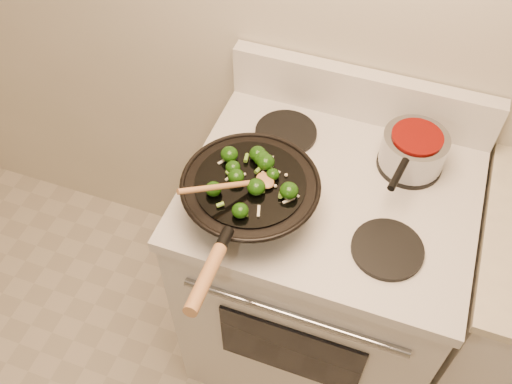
% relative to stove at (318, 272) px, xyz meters
% --- Properties ---
extents(stove, '(0.78, 0.67, 1.08)m').
position_rel_stove_xyz_m(stove, '(0.00, 0.00, 0.00)').
color(stove, silver).
rests_on(stove, ground).
extents(wok, '(0.35, 0.58, 0.19)m').
position_rel_stove_xyz_m(wok, '(-0.18, -0.16, 0.52)').
color(wok, black).
rests_on(wok, stove).
extents(stirfry, '(0.23, 0.22, 0.04)m').
position_rel_stove_xyz_m(stirfry, '(-0.18, -0.14, 0.59)').
color(stirfry, '#143908').
rests_on(stirfry, wok).
extents(wooden_spoon, '(0.19, 0.20, 0.09)m').
position_rel_stove_xyz_m(wooden_spoon, '(-0.19, -0.19, 0.60)').
color(wooden_spoon, '#AA7142').
rests_on(wooden_spoon, wok).
extents(saucepan, '(0.18, 0.28, 0.10)m').
position_rel_stove_xyz_m(saucepan, '(0.18, 0.15, 0.51)').
color(saucepan, '#919399').
rests_on(saucepan, stove).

